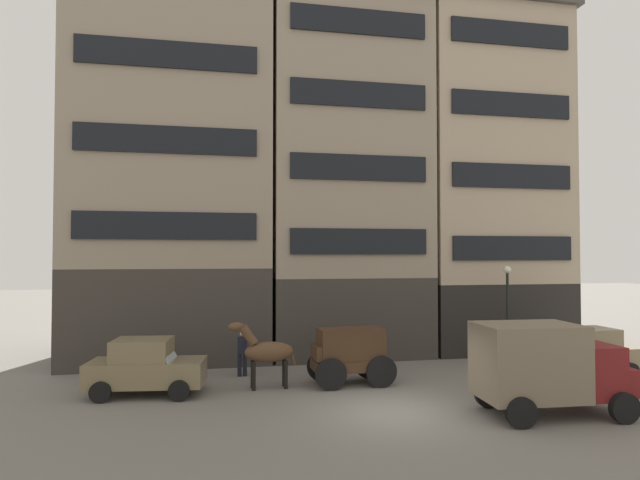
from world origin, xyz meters
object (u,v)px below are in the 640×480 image
Objects in this scene: sedan_dark at (586,353)px; pedestrian_officer at (242,350)px; draft_horse at (266,351)px; cargo_wagon at (349,352)px; delivery_truck_near at (547,365)px; streetlamp_curbside at (508,300)px; sedan_light at (146,367)px.

pedestrian_officer is (-12.68, 2.63, 0.07)m from sedan_dark.
sedan_dark is (11.95, -0.62, -0.36)m from draft_horse.
sedan_dark is at bearing -3.98° from cargo_wagon.
cargo_wagon is 4.19m from pedestrian_officer.
sedan_dark is 12.95m from pedestrian_officer.
delivery_truck_near is 7.67m from streetlamp_curbside.
draft_horse is 8.90m from delivery_truck_near.
draft_horse is (-2.95, -0.00, 0.12)m from cargo_wagon.
delivery_truck_near reaches higher than pedestrian_officer.
cargo_wagon is 0.79× the size of sedan_dark.
sedan_light is (-3.96, -0.08, -0.36)m from draft_horse.
draft_horse reaches higher than sedan_dark.
streetlamp_curbside is (2.90, 6.99, 1.25)m from delivery_truck_near.
streetlamp_curbside reaches higher than delivery_truck_near.
pedestrian_officer is 11.41m from streetlamp_curbside.
streetlamp_curbside reaches higher than cargo_wagon.
cargo_wagon is 0.76× the size of sedan_light.
streetlamp_curbside is (10.54, 2.42, 1.40)m from draft_horse.
sedan_light is at bearing -178.77° from draft_horse.
draft_horse is 3.97m from sedan_light.
sedan_dark is 2.08× the size of pedestrian_officer.
sedan_dark reaches higher than pedestrian_officer.
sedan_dark is at bearing -65.18° from streetlamp_curbside.
streetlamp_curbside is (-1.41, 3.05, 1.76)m from sedan_dark.
cargo_wagon is 9.03m from sedan_dark.
sedan_dark is 15.92m from sedan_light.
cargo_wagon is 0.66× the size of delivery_truck_near.
cargo_wagon is at bearing 0.03° from draft_horse.
delivery_truck_near reaches higher than cargo_wagon.
draft_horse is at bearing 149.16° from delivery_truck_near.
delivery_truck_near reaches higher than draft_horse.
cargo_wagon is at bearing 135.79° from delivery_truck_near.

